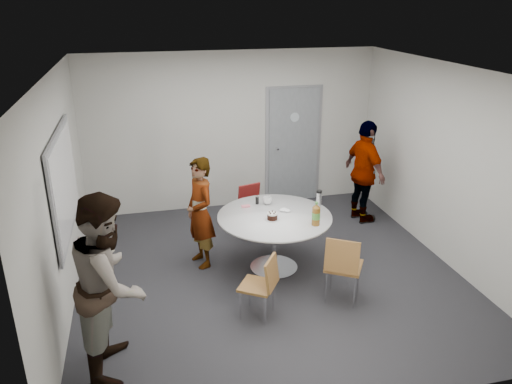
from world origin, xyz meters
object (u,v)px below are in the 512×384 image
object	(u,v)px
table	(277,223)
chair_far	(252,205)
person_right	(365,172)
chair_near_left	(263,282)
door	(293,146)
person_main	(200,213)
person_left	(110,283)
whiteboard	(64,183)
chair_near_right	(343,263)

from	to	relation	value
table	chair_far	world-z (taller)	table
table	person_right	world-z (taller)	person_right
table	chair_far	size ratio (longest dim) A/B	1.90
chair_near_left	chair_far	size ratio (longest dim) A/B	0.97
door	person_main	xyz separation A→B (m)	(-1.94, -1.99, -0.25)
chair_far	person_left	xyz separation A→B (m)	(-2.01, -2.58, 0.44)
whiteboard	person_main	world-z (taller)	whiteboard
chair_far	person_right	bearing A→B (deg)	166.02
chair_near_right	chair_far	distance (m)	2.20
door	whiteboard	xyz separation A→B (m)	(-3.56, -2.28, 0.42)
chair_near_left	person_main	distance (m)	1.54
table	person_left	bearing A→B (deg)	-145.22
person_main	chair_near_right	bearing A→B (deg)	31.92
door	person_main	world-z (taller)	door
person_right	person_left	bearing A→B (deg)	114.52
table	chair_far	bearing A→B (deg)	93.58
whiteboard	chair_near_left	size ratio (longest dim) A/B	2.44
person_main	chair_near_left	bearing A→B (deg)	3.66
door	chair_near_left	size ratio (longest dim) A/B	2.72
person_main	chair_far	bearing A→B (deg)	113.84
chair_near_left	person_left	xyz separation A→B (m)	(-1.63, -0.40, 0.46)
door	whiteboard	world-z (taller)	door
chair_far	person_left	size ratio (longest dim) A/B	0.43
whiteboard	person_left	distance (m)	1.69
chair_near_left	person_left	distance (m)	1.74
table	chair_near_left	bearing A→B (deg)	-113.21
chair_near_left	person_right	xyz separation A→B (m)	(2.27, 2.24, 0.38)
chair_near_left	chair_near_right	xyz separation A→B (m)	(1.00, 0.07, 0.07)
chair_near_right	person_right	xyz separation A→B (m)	(1.27, 2.17, 0.31)
chair_near_left	person_main	xyz separation A→B (m)	(-0.52, 1.42, 0.30)
person_main	person_right	xyz separation A→B (m)	(2.79, 0.83, 0.08)
door	chair_far	distance (m)	1.69
chair_near_right	chair_near_left	bearing A→B (deg)	-143.48
whiteboard	chair_near_right	bearing A→B (deg)	-18.50
table	chair_near_left	distance (m)	1.16
person_right	whiteboard	bearing A→B (deg)	94.66
table	person_main	bearing A→B (deg)	159.18
chair_far	door	bearing A→B (deg)	-146.17
door	whiteboard	distance (m)	4.25
table	person_left	size ratio (longest dim) A/B	0.82
door	chair_far	size ratio (longest dim) A/B	2.65
chair_far	chair_near_right	bearing A→B (deg)	90.59
person_left	person_main	bearing A→B (deg)	-24.76
person_main	table	bearing A→B (deg)	52.60
table	person_left	world-z (taller)	person_left
door	table	world-z (taller)	door
table	whiteboard	bearing A→B (deg)	178.33
table	chair_near_right	size ratio (longest dim) A/B	1.72
whiteboard	person_main	xyz separation A→B (m)	(1.62, 0.29, -0.68)
door	chair_near_left	bearing A→B (deg)	-112.61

